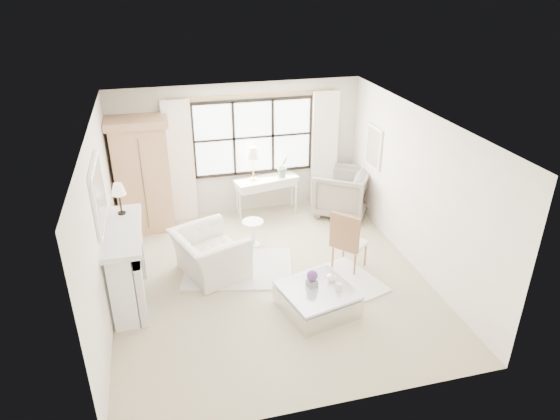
# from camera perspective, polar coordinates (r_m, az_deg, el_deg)

# --- Properties ---
(floor) EXTENTS (5.50, 5.50, 0.00)m
(floor) POSITION_cam_1_polar(r_m,az_deg,el_deg) (8.40, -1.03, -7.95)
(floor) COLOR #B9AB8A
(floor) RESTS_ON ground
(ceiling) EXTENTS (5.50, 5.50, 0.00)m
(ceiling) POSITION_cam_1_polar(r_m,az_deg,el_deg) (7.24, -1.20, 10.04)
(ceiling) COLOR white
(ceiling) RESTS_ON ground
(wall_back) EXTENTS (5.00, 0.00, 5.00)m
(wall_back) POSITION_cam_1_polar(r_m,az_deg,el_deg) (10.22, -4.71, 6.87)
(wall_back) COLOR beige
(wall_back) RESTS_ON ground
(wall_front) EXTENTS (5.00, 0.00, 5.00)m
(wall_front) POSITION_cam_1_polar(r_m,az_deg,el_deg) (5.47, 5.73, -11.83)
(wall_front) COLOR white
(wall_front) RESTS_ON ground
(wall_left) EXTENTS (0.00, 5.50, 5.50)m
(wall_left) POSITION_cam_1_polar(r_m,az_deg,el_deg) (7.62, -19.74, -1.68)
(wall_left) COLOR white
(wall_left) RESTS_ON ground
(wall_right) EXTENTS (0.00, 5.50, 5.50)m
(wall_right) POSITION_cam_1_polar(r_m,az_deg,el_deg) (8.59, 15.34, 2.16)
(wall_right) COLOR white
(wall_right) RESTS_ON ground
(window_pane) EXTENTS (2.40, 0.02, 1.50)m
(window_pane) POSITION_cam_1_polar(r_m,az_deg,el_deg) (10.18, -3.06, 8.31)
(window_pane) COLOR white
(window_pane) RESTS_ON wall_back
(window_frame) EXTENTS (2.50, 0.04, 1.50)m
(window_frame) POSITION_cam_1_polar(r_m,az_deg,el_deg) (10.17, -3.05, 8.30)
(window_frame) COLOR black
(window_frame) RESTS_ON wall_back
(curtain_rod) EXTENTS (3.30, 0.04, 0.04)m
(curtain_rod) POSITION_cam_1_polar(r_m,az_deg,el_deg) (9.89, -3.11, 13.02)
(curtain_rod) COLOR #A57639
(curtain_rod) RESTS_ON wall_back
(curtain_left) EXTENTS (0.55, 0.10, 2.47)m
(curtain_left) POSITION_cam_1_polar(r_m,az_deg,el_deg) (10.05, -11.36, 5.40)
(curtain_left) COLOR white
(curtain_left) RESTS_ON ground
(curtain_right) EXTENTS (0.55, 0.10, 2.47)m
(curtain_right) POSITION_cam_1_polar(r_m,az_deg,el_deg) (10.60, 5.10, 6.90)
(curtain_right) COLOR white
(curtain_right) RESTS_ON ground
(fireplace) EXTENTS (0.58, 1.66, 1.26)m
(fireplace) POSITION_cam_1_polar(r_m,az_deg,el_deg) (7.93, -17.35, -6.00)
(fireplace) COLOR silver
(fireplace) RESTS_ON ground
(mirror_frame) EXTENTS (0.05, 1.15, 0.95)m
(mirror_frame) POSITION_cam_1_polar(r_m,az_deg,el_deg) (7.41, -20.07, 1.70)
(mirror_frame) COLOR white
(mirror_frame) RESTS_ON wall_left
(mirror_glass) EXTENTS (0.02, 1.00, 0.80)m
(mirror_glass) POSITION_cam_1_polar(r_m,az_deg,el_deg) (7.41, -19.84, 1.73)
(mirror_glass) COLOR silver
(mirror_glass) RESTS_ON wall_left
(art_frame) EXTENTS (0.04, 0.62, 0.82)m
(art_frame) POSITION_cam_1_polar(r_m,az_deg,el_deg) (9.91, 10.66, 7.10)
(art_frame) COLOR white
(art_frame) RESTS_ON wall_right
(art_canvas) EXTENTS (0.01, 0.52, 0.72)m
(art_canvas) POSITION_cam_1_polar(r_m,az_deg,el_deg) (9.90, 10.56, 7.09)
(art_canvas) COLOR #B7A98E
(art_canvas) RESTS_ON wall_right
(mantel_lamp) EXTENTS (0.22, 0.22, 0.51)m
(mantel_lamp) POSITION_cam_1_polar(r_m,az_deg,el_deg) (7.92, -18.00, 2.13)
(mantel_lamp) COLOR black
(mantel_lamp) RESTS_ON fireplace
(armoire) EXTENTS (1.12, 0.70, 2.24)m
(armoire) POSITION_cam_1_polar(r_m,az_deg,el_deg) (9.83, -15.41, 3.88)
(armoire) COLOR tan
(armoire) RESTS_ON floor
(console_table) EXTENTS (1.36, 0.70, 0.80)m
(console_table) POSITION_cam_1_polar(r_m,az_deg,el_deg) (10.38, -1.55, 1.60)
(console_table) COLOR silver
(console_table) RESTS_ON floor
(console_lamp) EXTENTS (0.28, 0.28, 0.69)m
(console_lamp) POSITION_cam_1_polar(r_m,az_deg,el_deg) (9.97, -3.12, 6.45)
(console_lamp) COLOR gold
(console_lamp) RESTS_ON console_table
(orchid_plant) EXTENTS (0.31, 0.29, 0.45)m
(orchid_plant) POSITION_cam_1_polar(r_m,az_deg,el_deg) (10.22, 0.35, 5.00)
(orchid_plant) COLOR #5B724C
(orchid_plant) RESTS_ON console_table
(side_table) EXTENTS (0.40, 0.40, 0.51)m
(side_table) POSITION_cam_1_polar(r_m,az_deg,el_deg) (9.22, -3.12, -2.26)
(side_table) COLOR white
(side_table) RESTS_ON floor
(rug_left) EXTENTS (2.08, 1.68, 0.03)m
(rug_left) POSITION_cam_1_polar(r_m,az_deg,el_deg) (8.68, -4.75, -6.68)
(rug_left) COLOR silver
(rug_left) RESTS_ON floor
(rug_right) EXTENTS (1.91, 1.64, 0.03)m
(rug_right) POSITION_cam_1_polar(r_m,az_deg,el_deg) (8.22, 5.64, -8.81)
(rug_right) COLOR white
(rug_right) RESTS_ON floor
(club_armchair) EXTENTS (1.36, 1.45, 0.76)m
(club_armchair) POSITION_cam_1_polar(r_m,az_deg,el_deg) (8.44, -8.04, -4.99)
(club_armchair) COLOR silver
(club_armchair) RESTS_ON floor
(wingback_chair) EXTENTS (1.45, 1.45, 0.96)m
(wingback_chair) POSITION_cam_1_polar(r_m,az_deg,el_deg) (10.44, 7.06, 2.05)
(wingback_chair) COLOR gray
(wingback_chair) RESTS_ON floor
(french_chair) EXTENTS (0.68, 0.68, 1.08)m
(french_chair) POSITION_cam_1_polar(r_m,az_deg,el_deg) (8.63, 7.85, -4.77)
(french_chair) COLOR #97673F
(french_chair) RESTS_ON floor
(coffee_table) EXTENTS (1.21, 1.21, 0.38)m
(coffee_table) POSITION_cam_1_polar(r_m,az_deg,el_deg) (7.65, 4.25, -10.19)
(coffee_table) COLOR silver
(coffee_table) RESTS_ON floor
(planter_box) EXTENTS (0.17, 0.17, 0.11)m
(planter_box) POSITION_cam_1_polar(r_m,az_deg,el_deg) (7.56, 3.67, -8.34)
(planter_box) COLOR slate
(planter_box) RESTS_ON coffee_table
(planter_flowers) EXTENTS (0.16, 0.16, 0.16)m
(planter_flowers) POSITION_cam_1_polar(r_m,az_deg,el_deg) (7.49, 3.70, -7.49)
(planter_flowers) COLOR #522B6D
(planter_flowers) RESTS_ON planter_box
(pillar_candle) EXTENTS (0.10, 0.10, 0.12)m
(pillar_candle) POSITION_cam_1_polar(r_m,az_deg,el_deg) (7.51, 6.73, -8.71)
(pillar_candle) COLOR beige
(pillar_candle) RESTS_ON coffee_table
(coffee_vase) EXTENTS (0.20, 0.20, 0.17)m
(coffee_vase) POSITION_cam_1_polar(r_m,az_deg,el_deg) (7.68, 5.91, -7.54)
(coffee_vase) COLOR white
(coffee_vase) RESTS_ON coffee_table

